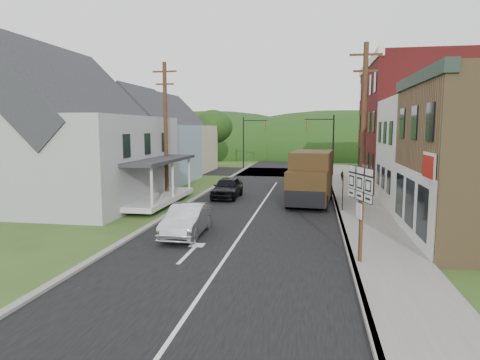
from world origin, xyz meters
The scene contains 24 objects.
ground centered at (0.00, 0.00, 0.00)m, with size 120.00×120.00×0.00m, color #2D4719.
road centered at (0.00, 10.00, 0.00)m, with size 9.00×90.00×0.02m, color black.
cross_road centered at (0.00, 27.00, 0.00)m, with size 60.00×9.00×0.02m, color black.
sidewalk_right centered at (5.90, 8.00, 0.07)m, with size 2.80×55.00×0.15m, color slate.
curb_right centered at (4.55, 8.00, 0.07)m, with size 0.20×55.00×0.15m, color slate.
curb_left centered at (-4.65, 8.00, 0.06)m, with size 0.30×55.00×0.12m, color slate.
storefront_white centered at (11.30, 7.50, 3.25)m, with size 8.00×7.00×6.50m, color silver.
storefront_red centered at (11.30, 17.00, 5.00)m, with size 8.00×12.00×10.00m, color maroon.
house_gray centered at (-12.00, 6.00, 4.23)m, with size 10.20×12.24×8.35m.
house_blue centered at (-11.00, 17.00, 3.69)m, with size 7.14×8.16×7.28m.
house_cream centered at (-11.50, 26.00, 3.69)m, with size 7.14×8.16×7.28m.
utility_pole_right centered at (5.60, 3.50, 4.66)m, with size 1.60×0.26×9.00m.
utility_pole_left centered at (-6.50, 8.00, 4.66)m, with size 1.60×0.26×9.00m.
traffic_signal_right centered at (4.30, 23.50, 3.76)m, with size 2.87×0.20×6.00m.
traffic_signal_left centered at (-4.30, 30.50, 3.76)m, with size 2.87×0.20×6.00m.
tree_left_b centered at (-17.00, 12.00, 4.88)m, with size 4.80×4.80×6.94m.
tree_left_c centered at (-19.00, 20.00, 5.94)m, with size 5.80×5.80×8.41m.
tree_left_d centered at (-9.00, 32.00, 4.88)m, with size 4.80×4.80×6.94m.
forested_ridge centered at (0.00, 55.00, 0.00)m, with size 90.00×30.00×16.00m, color black.
silver_sedan centered at (-2.35, -1.11, 0.69)m, with size 1.46×4.19×1.38m, color silver.
dark_sedan centered at (-2.62, 9.22, 0.71)m, with size 1.68×4.18×1.42m, color black.
delivery_van centered at (2.98, 7.91, 1.67)m, with size 2.94×6.10×3.30m.
route_sign_cluster centered at (4.75, -4.08, 2.35)m, with size 0.67×1.86×3.39m.
warning_sign centered at (4.78, 5.42, 1.61)m, with size 0.16×0.62×2.29m.
Camera 1 is at (3.12, -19.06, 4.80)m, focal length 32.00 mm.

